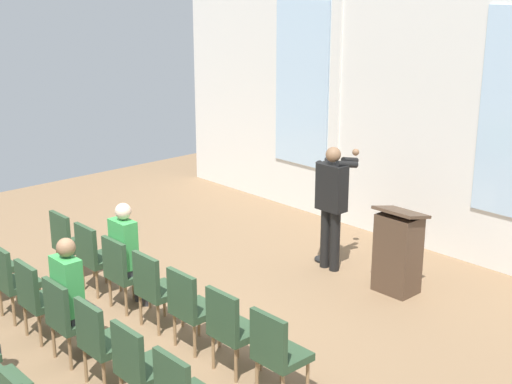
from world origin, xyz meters
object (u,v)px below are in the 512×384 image
at_px(lectern, 398,252).
at_px(chair_r0_c3, 155,286).
at_px(chair_r0_c4, 190,304).
at_px(chair_r1_c2, 38,295).
at_px(audience_r0_c2, 128,250).
at_px(chair_r0_c6, 277,350).
at_px(chair_r0_c5, 231,326).
at_px(chair_r0_c1, 95,254).
at_px(mic_stand, 325,239).
at_px(chair_r0_c0, 69,241).
at_px(chair_r1_c1, 12,278).
at_px(speaker, 332,199).
at_px(chair_r1_c5, 139,364).
at_px(chair_r1_c4, 101,338).
at_px(chair_r1_c3, 67,315).
at_px(chair_r0_c2, 123,269).
at_px(audience_r1_c3, 72,293).

height_order(lectern, chair_r0_c3, lectern).
relative_size(chair_r0_c4, chair_r1_c2, 1.00).
distance_m(audience_r0_c2, chair_r0_c6, 2.71).
distance_m(chair_r0_c3, chair_r0_c5, 1.35).
bearing_deg(chair_r0_c3, chair_r0_c1, 180.00).
xyz_separation_m(audience_r0_c2, chair_r1_c2, (-0.00, -1.20, -0.22)).
relative_size(mic_stand, chair_r0_c0, 1.65).
relative_size(chair_r1_c1, chair_r1_c2, 1.00).
bearing_deg(chair_r1_c1, chair_r0_c4, 28.91).
height_order(speaker, chair_r0_c6, speaker).
xyz_separation_m(chair_r0_c1, chair_r1_c2, (0.67, -1.12, 0.00)).
bearing_deg(chair_r0_c5, chair_r1_c5, -90.00).
bearing_deg(chair_r0_c0, chair_r1_c1, -58.88).
distance_m(chair_r0_c5, chair_r1_c1, 2.92).
xyz_separation_m(lectern, chair_r1_c2, (-1.97, -4.03, -0.02)).
height_order(lectern, audience_r0_c2, audience_r0_c2).
distance_m(audience_r0_c2, chair_r1_c1, 1.39).
bearing_deg(chair_r1_c4, lectern, 81.29).
distance_m(chair_r1_c1, chair_r1_c5, 2.70).
xyz_separation_m(chair_r0_c1, chair_r0_c5, (2.70, 0.00, 0.00)).
distance_m(lectern, audience_r0_c2, 3.45).
xyz_separation_m(lectern, chair_r1_c5, (0.06, -4.03, -0.02)).
xyz_separation_m(chair_r0_c0, chair_r0_c6, (4.05, 0.00, 0.00)).
distance_m(mic_stand, chair_r1_c3, 4.14).
xyz_separation_m(speaker, lectern, (1.11, 0.05, -0.48)).
relative_size(chair_r0_c2, chair_r0_c4, 1.00).
distance_m(chair_r1_c4, chair_r1_c5, 0.67).
xyz_separation_m(audience_r0_c2, chair_r1_c1, (-0.67, -1.20, -0.22)).
height_order(chair_r0_c0, chair_r0_c1, same).
bearing_deg(chair_r1_c1, chair_r0_c3, 39.63).
relative_size(speaker, audience_r1_c3, 1.27).
relative_size(chair_r0_c3, audience_r1_c3, 0.68).
relative_size(mic_stand, chair_r0_c4, 1.65).
bearing_deg(chair_r0_c0, chair_r0_c2, 0.00).
bearing_deg(chair_r0_c3, mic_stand, 91.37).
relative_size(chair_r1_c1, chair_r1_c5, 1.00).
xyz_separation_m(mic_stand, chair_r0_c6, (2.10, -3.02, 0.20)).
relative_size(chair_r1_c3, audience_r1_c3, 0.68).
bearing_deg(chair_r0_c6, chair_r1_c2, -157.50).
bearing_deg(chair_r0_c6, speaker, 122.79).
distance_m(chair_r0_c0, chair_r0_c3, 2.02).
xyz_separation_m(mic_stand, audience_r0_c2, (-0.60, -2.94, 0.42)).
distance_m(chair_r0_c2, chair_r0_c4, 1.35).
height_order(audience_r0_c2, chair_r0_c4, audience_r0_c2).
distance_m(audience_r0_c2, chair_r0_c5, 2.04).
height_order(chair_r0_c4, chair_r0_c5, same).
distance_m(chair_r1_c3, audience_r1_c3, 0.25).
bearing_deg(chair_r1_c1, chair_r1_c2, 0.00).
relative_size(mic_stand, chair_r0_c5, 1.65).
bearing_deg(chair_r1_c4, speaker, 97.09).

